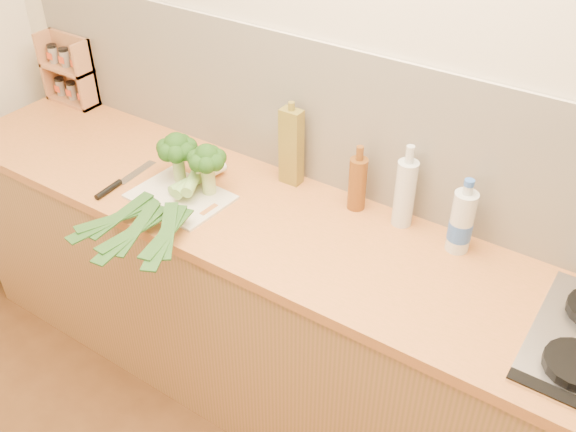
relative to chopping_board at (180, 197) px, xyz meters
name	(u,v)px	position (x,y,z in m)	size (l,w,h in m)	color
room_shell	(362,129)	(0.52, 0.38, 0.26)	(3.50, 3.50, 3.50)	beige
counter	(313,329)	(0.52, 0.09, -0.45)	(3.20, 0.62, 0.90)	#A67145
chopping_board	(180,197)	(0.00, 0.00, 0.00)	(0.35, 0.25, 0.01)	white
broccoli_left	(177,149)	(-0.07, 0.08, 0.14)	(0.15, 0.15, 0.19)	#A8C372
broccoli_right	(207,160)	(0.07, 0.08, 0.14)	(0.14, 0.14, 0.20)	#A8C372
leek_front	(169,192)	(-0.02, -0.03, 0.03)	(0.18, 0.65, 0.04)	white
leek_mid	(179,193)	(0.03, -0.03, 0.05)	(0.15, 0.72, 0.04)	white
leek_back	(187,192)	(0.07, -0.03, 0.06)	(0.34, 0.65, 0.04)	white
chefs_knife	(116,185)	(-0.25, -0.08, 0.00)	(0.05, 0.31, 0.02)	silver
spice_rack	(71,73)	(-0.93, 0.33, 0.13)	(0.26, 0.10, 0.31)	tan
oil_tin	(291,146)	(0.27, 0.32, 0.15)	(0.08, 0.05, 0.33)	olive
glass_bottle	(405,192)	(0.73, 0.31, 0.12)	(0.07, 0.07, 0.30)	silver
amber_bottle	(357,183)	(0.56, 0.30, 0.10)	(0.06, 0.06, 0.25)	brown
water_bottle	(461,223)	(0.94, 0.28, 0.10)	(0.08, 0.08, 0.25)	silver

